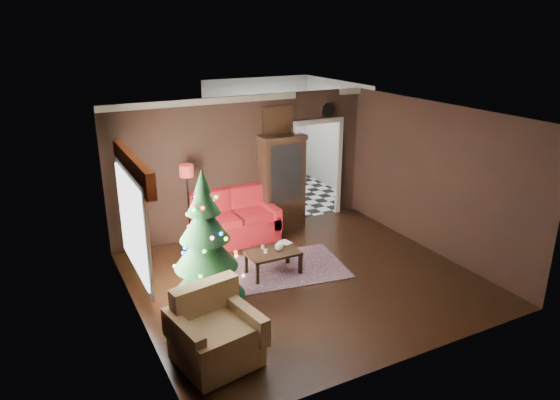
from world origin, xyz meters
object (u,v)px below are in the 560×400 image
loveseat (235,217)px  kitchen_table (278,187)px  coffee_table (273,262)px  teapot (279,246)px  floor_lamp (189,208)px  wall_clock (328,110)px  curio_cabinet (282,184)px  christmas_tree (205,244)px  armchair (215,330)px

loveseat → kitchen_table: (1.80, 1.65, -0.12)m
coffee_table → teapot: (0.11, 0.00, 0.28)m
floor_lamp → wall_clock: bearing=6.2°
floor_lamp → loveseat: bearing=-2.8°
curio_cabinet → wall_clock: bearing=8.5°
loveseat → wall_clock: (2.35, 0.40, 1.88)m
coffee_table → loveseat: bearing=90.9°
loveseat → curio_cabinet: size_ratio=0.89×
coffee_table → christmas_tree: bearing=-159.1°
curio_cabinet → wall_clock: wall_clock is taller
loveseat → wall_clock: wall_clock is taller
loveseat → curio_cabinet: 1.25m
armchair → wall_clock: bearing=33.3°
loveseat → curio_cabinet: bearing=10.8°
floor_lamp → wall_clock: size_ratio=5.28×
loveseat → teapot: (0.14, -1.62, -0.01)m
loveseat → curio_cabinet: (1.15, 0.22, 0.45)m
curio_cabinet → christmas_tree: size_ratio=0.88×
floor_lamp → coffee_table: (0.94, -1.66, -0.62)m
armchair → kitchen_table: bearing=45.3°
armchair → loveseat: bearing=53.5°
loveseat → christmas_tree: bearing=-122.2°
wall_clock → curio_cabinet: bearing=-171.5°
floor_lamp → wall_clock: (3.27, 0.36, 1.55)m
curio_cabinet → kitchen_table: (0.65, 1.43, -0.57)m
christmas_tree → teapot: 1.67m
curio_cabinet → wall_clock: (1.20, 0.18, 1.43)m
christmas_tree → loveseat: bearing=57.8°
curio_cabinet → teapot: size_ratio=11.51×
armchair → teapot: bearing=34.5°
wall_clock → loveseat: bearing=-170.3°
curio_cabinet → christmas_tree: bearing=-136.6°
wall_clock → teapot: bearing=-137.6°
teapot → kitchen_table: kitchen_table is taller
armchair → wall_clock: (4.06, 3.84, 1.92)m
loveseat → christmas_tree: size_ratio=0.79×
christmas_tree → coffee_table: (1.38, 0.52, -0.84)m
armchair → coffee_table: armchair is taller
christmas_tree → wall_clock: size_ratio=6.76×
curio_cabinet → floor_lamp: bearing=-175.2°
curio_cabinet → kitchen_table: 1.67m
teapot → christmas_tree: bearing=-160.6°
floor_lamp → teapot: bearing=-57.6°
loveseat → floor_lamp: bearing=177.2°
coffee_table → wall_clock: 3.76m
kitchen_table → curio_cabinet: bearing=-114.4°
curio_cabinet → christmas_tree: 3.44m
christmas_tree → wall_clock: (3.70, 2.54, 1.33)m
armchair → floor_lamp: bearing=67.1°
loveseat → christmas_tree: 2.59m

